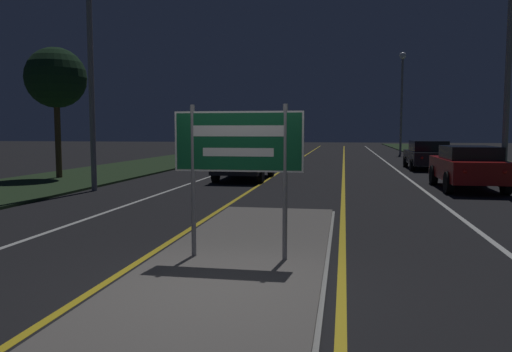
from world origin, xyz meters
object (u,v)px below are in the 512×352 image
highway_sign (238,150)px  streetlight_right_near (511,0)px  streetlight_right_far (402,86)px  car_approaching_0 (245,160)px  streetlight_left_near (89,11)px  car_approaching_1 (278,149)px  car_receding_0 (468,166)px  car_receding_1 (427,155)px

highway_sign → streetlight_right_near: streetlight_right_near is taller
streetlight_right_far → car_approaching_0: 25.33m
streetlight_left_near → car_approaching_1: 19.55m
streetlight_right_far → car_approaching_0: size_ratio=1.86×
highway_sign → car_receding_0: size_ratio=0.52×
car_receding_0 → car_approaching_1: 18.11m
streetlight_right_far → car_approaching_0: streetlight_right_far is taller
streetlight_right_near → streetlight_right_far: size_ratio=1.11×
car_approaching_0 → streetlight_right_far: bearing=69.6°
highway_sign → streetlight_right_far: (6.21, 36.23, 3.98)m
streetlight_left_near → car_receding_1: streetlight_left_near is taller
streetlight_right_far → car_approaching_0: bearing=-110.4°
streetlight_left_near → car_approaching_0: bearing=49.1°
streetlight_right_near → car_receding_0: streetlight_right_near is taller
streetlight_right_near → car_receding_0: (-0.84, 1.05, -5.18)m
car_receding_1 → car_approaching_0: (-8.26, -6.80, 0.02)m
streetlight_left_near → car_approaching_1: size_ratio=2.31×
car_receding_1 → car_approaching_0: car_receding_1 is taller
streetlight_right_far → highway_sign: bearing=-99.7°
streetlight_left_near → streetlight_right_far: 30.90m
streetlight_left_near → streetlight_right_far: bearing=65.4°
car_receding_0 → car_approaching_0: size_ratio=0.97×
car_approaching_0 → car_approaching_1: (-0.42, 13.68, -0.03)m
highway_sign → streetlight_right_far: 36.97m
highway_sign → streetlight_right_near: bearing=55.9°
highway_sign → car_receding_0: 12.12m
car_receding_0 → car_approaching_0: 8.46m
car_receding_1 → car_receding_0: bearing=-90.7°
car_approaching_0 → car_approaching_1: 13.68m
car_receding_0 → car_approaching_0: bearing=164.4°
car_receding_0 → car_approaching_0: car_receding_0 is taller
streetlight_right_near → car_receding_1: bearing=94.1°
highway_sign → car_receding_0: (5.68, 10.67, -0.92)m
car_approaching_1 → streetlight_right_far: bearing=46.6°
streetlight_right_far → car_receding_1: (-0.42, -16.49, -4.93)m
car_receding_0 → car_approaching_1: (-8.57, 15.95, -0.04)m
streetlight_right_near → car_receding_1: 11.41m
streetlight_left_near → car_receding_0: streetlight_left_near is taller
car_receding_0 → streetlight_right_near: bearing=-51.3°
streetlight_left_near → streetlight_right_near: bearing=6.5°
highway_sign → car_receding_1: size_ratio=0.50×
highway_sign → car_approaching_1: bearing=96.2°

